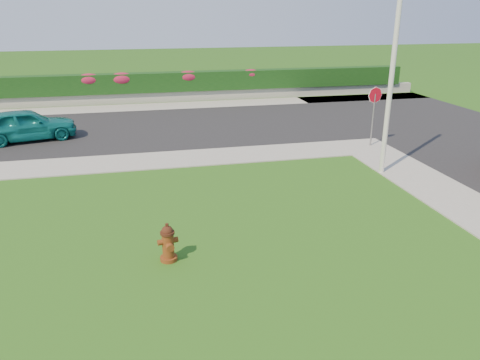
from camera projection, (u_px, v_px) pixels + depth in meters
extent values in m
plane|color=black|center=(247.00, 296.00, 9.00)|extent=(120.00, 120.00, 0.00)
cube|color=black|center=(64.00, 133.00, 20.77)|extent=(26.00, 8.00, 0.04)
cube|color=gray|center=(15.00, 170.00, 15.99)|extent=(24.00, 2.00, 0.04)
cube|color=gray|center=(364.00, 147.00, 18.68)|extent=(2.00, 2.00, 0.04)
cube|color=gray|center=(150.00, 107.00, 26.18)|extent=(34.00, 2.00, 0.04)
cube|color=gray|center=(149.00, 97.00, 27.45)|extent=(34.00, 0.40, 0.60)
cube|color=black|center=(148.00, 82.00, 27.25)|extent=(32.00, 0.90, 1.10)
cylinder|color=#4C1F0B|center=(169.00, 258.00, 10.27)|extent=(0.38, 0.38, 0.09)
cylinder|color=#4C1F0B|center=(168.00, 245.00, 10.16)|extent=(0.26, 0.26, 0.58)
cylinder|color=black|center=(167.00, 233.00, 10.06)|extent=(0.31, 0.31, 0.06)
sphere|color=black|center=(167.00, 231.00, 10.05)|extent=(0.26, 0.26, 0.26)
cylinder|color=black|center=(167.00, 225.00, 10.00)|extent=(0.08, 0.08, 0.08)
cylinder|color=#4C1F0B|center=(160.00, 242.00, 10.07)|extent=(0.13, 0.14, 0.12)
cylinder|color=#4C1F0B|center=(175.00, 240.00, 10.19)|extent=(0.13, 0.14, 0.12)
cylinder|color=#4C1F0B|center=(170.00, 247.00, 10.01)|extent=(0.19, 0.16, 0.17)
imported|color=#0E6B6A|center=(26.00, 125.00, 19.26)|extent=(4.16, 2.48, 1.33)
cylinder|color=silver|center=(392.00, 70.00, 14.56)|extent=(0.16, 0.16, 6.79)
cylinder|color=slate|center=(373.00, 121.00, 18.43)|extent=(0.06, 0.06, 2.10)
cylinder|color=#AE0B1E|center=(375.00, 95.00, 18.09)|extent=(0.61, 0.14, 0.61)
cylinder|color=white|center=(375.00, 95.00, 18.09)|extent=(0.64, 0.14, 0.65)
ellipsoid|color=#AB1D31|center=(89.00, 80.00, 26.39)|extent=(1.35, 0.87, 0.68)
ellipsoid|color=#AB1D31|center=(122.00, 79.00, 26.77)|extent=(1.42, 0.91, 0.71)
ellipsoid|color=#AB1D31|center=(188.00, 76.00, 27.55)|extent=(1.34, 0.86, 0.67)
ellipsoid|color=#AB1D31|center=(251.00, 74.00, 28.33)|extent=(1.16, 0.74, 0.58)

